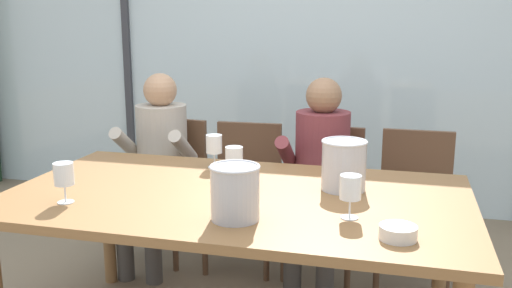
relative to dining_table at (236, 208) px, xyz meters
name	(u,v)px	position (x,y,z in m)	size (l,w,h in m)	color
ground	(282,261)	(0.00, 1.00, -0.70)	(14.00, 14.00, 0.00)	#847056
window_glass_panel	(315,48)	(0.00, 2.19, 0.60)	(7.25, 0.03, 2.60)	silver
window_mullion_left	(127,46)	(-1.63, 2.17, 0.60)	(0.06, 0.06, 2.60)	#38383D
hillside_vineyard	(353,74)	(0.00, 5.67, 0.06)	(13.25, 2.40, 1.53)	#568942
dining_table	(236,208)	(0.00, 0.00, 0.00)	(2.05, 1.15, 0.77)	olive
chair_near_curtain	(171,176)	(-0.76, 1.01, -0.18)	(0.50, 0.50, 0.88)	brown
chair_left_of_center	(246,183)	(-0.24, 0.99, -0.18)	(0.46, 0.46, 0.88)	brown
chair_center	(326,188)	(0.27, 1.01, -0.18)	(0.46, 0.46, 0.88)	brown
chair_right_of_center	(415,194)	(0.80, 1.01, -0.18)	(0.45, 0.45, 0.88)	brown
person_beige_jumper	(158,156)	(-0.77, 0.85, -0.01)	(0.47, 0.62, 1.20)	#B7AD9E
person_maroon_top	(320,167)	(0.25, 0.85, -0.01)	(0.46, 0.61, 1.20)	brown
ice_bucket_primary	(344,164)	(0.46, 0.18, 0.19)	(0.21, 0.21, 0.23)	#B7B7BC
ice_bucket_secondary	(235,192)	(0.09, -0.32, 0.18)	(0.20, 0.20, 0.22)	#B7B7BC
tasting_bowl	(398,232)	(0.71, -0.36, 0.10)	(0.13, 0.13, 0.05)	silver
wine_glass_by_left_taster	(234,158)	(-0.06, 0.16, 0.19)	(0.08, 0.08, 0.17)	silver
wine_glass_near_bucket	(350,189)	(0.52, -0.19, 0.19)	(0.08, 0.08, 0.17)	silver
wine_glass_center_pour	(214,146)	(-0.24, 0.40, 0.19)	(0.08, 0.08, 0.17)	silver
wine_glass_by_right_taster	(64,176)	(-0.66, -0.31, 0.19)	(0.08, 0.08, 0.17)	silver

